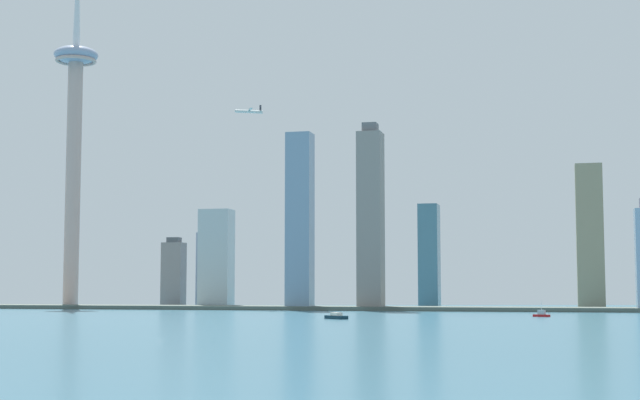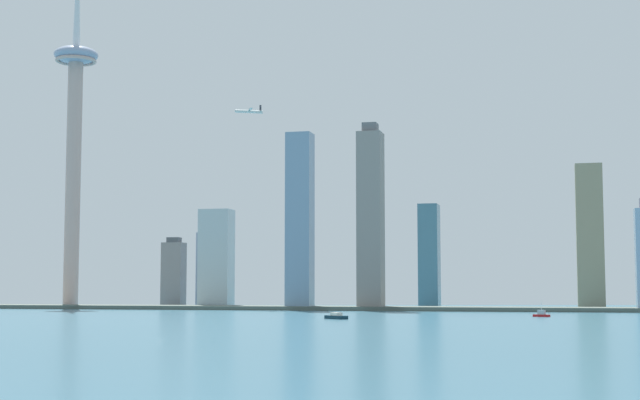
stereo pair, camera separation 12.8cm
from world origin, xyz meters
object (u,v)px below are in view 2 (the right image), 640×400
(skyscraper_4, at_px, (590,236))
(airplane, at_px, (249,111))
(skyscraper_6, at_px, (371,219))
(boat_2, at_px, (336,317))
(skyscraper_3, at_px, (206,269))
(boat_1, at_px, (541,314))
(skyscraper_0, at_px, (429,256))
(observation_tower, at_px, (75,118))
(skyscraper_7, at_px, (216,259))
(skyscraper_1, at_px, (300,221))
(skyscraper_8, at_px, (174,274))

(skyscraper_4, distance_m, airplane, 323.06)
(skyscraper_6, distance_m, boat_2, 221.38)
(skyscraper_3, xyz_separation_m, boat_1, (302.10, -198.73, -33.59))
(skyscraper_0, relative_size, skyscraper_3, 1.29)
(observation_tower, bearing_deg, skyscraper_7, 1.93)
(observation_tower, bearing_deg, boat_2, -38.27)
(skyscraper_1, xyz_separation_m, skyscraper_3, (-105.89, 64.19, -38.58))
(observation_tower, xyz_separation_m, skyscraper_8, (84.87, 38.65, -144.81))
(skyscraper_0, distance_m, skyscraper_7, 193.92)
(skyscraper_3, distance_m, boat_1, 363.16)
(skyscraper_0, height_order, skyscraper_4, skyscraper_4)
(observation_tower, distance_m, airplane, 169.94)
(skyscraper_8, relative_size, boat_1, 5.85)
(skyscraper_1, xyz_separation_m, skyscraper_8, (-141.36, 72.08, -42.64))
(skyscraper_7, relative_size, skyscraper_8, 1.34)
(skyscraper_1, distance_m, skyscraper_3, 129.70)
(observation_tower, distance_m, skyscraper_3, 187.72)
(skyscraper_8, relative_size, boat_2, 3.97)
(skyscraper_6, bearing_deg, skyscraper_1, -177.97)
(skyscraper_8, xyz_separation_m, airplane, (85.06, -38.22, 143.57))
(skyscraper_4, xyz_separation_m, skyscraper_6, (-176.96, -112.14, 10.26))
(skyscraper_6, height_order, airplane, airplane)
(skyscraper_3, height_order, skyscraper_4, skyscraper_4)
(skyscraper_3, relative_size, skyscraper_8, 1.12)
(skyscraper_7, height_order, airplane, airplane)
(boat_1, bearing_deg, skyscraper_1, 174.03)
(boat_2, bearing_deg, skyscraper_4, -72.76)
(skyscraper_8, bearing_deg, skyscraper_0, 8.50)
(skyscraper_0, distance_m, boat_2, 317.16)
(skyscraper_3, bearing_deg, observation_tower, -165.66)
(skyscraper_3, xyz_separation_m, skyscraper_8, (-35.46, 7.89, -4.06))
(airplane, bearing_deg, boat_2, 92.24)
(boat_2, xyz_separation_m, airplane, (-133.70, 239.98, 173.22))
(skyscraper_3, bearing_deg, skyscraper_1, -31.22)
(skyscraper_4, relative_size, skyscraper_7, 1.46)
(skyscraper_1, relative_size, skyscraper_7, 1.68)
(boat_1, bearing_deg, airplane, 174.77)
(skyscraper_6, relative_size, airplane, 6.58)
(boat_2, bearing_deg, skyscraper_3, -12.22)
(skyscraper_7, bearing_deg, skyscraper_4, 13.25)
(skyscraper_3, relative_size, boat_2, 4.45)
(skyscraper_0, bearing_deg, skyscraper_1, -131.27)
(skyscraper_7, bearing_deg, boat_1, -31.37)
(skyscraper_1, distance_m, boat_2, 231.74)
(boat_1, distance_m, airplane, 349.40)
(skyscraper_0, relative_size, skyscraper_8, 1.45)
(skyscraper_6, relative_size, skyscraper_7, 1.75)
(observation_tower, height_order, skyscraper_6, observation_tower)
(boat_1, distance_m, boat_2, 138.69)
(skyscraper_1, xyz_separation_m, skyscraper_7, (-86.98, 38.11, -29.86))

